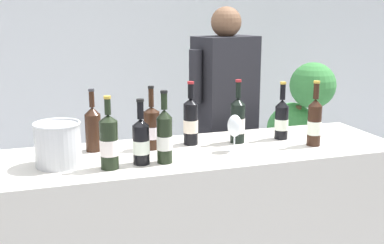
{
  "coord_description": "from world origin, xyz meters",
  "views": [
    {
      "loc": [
        -0.7,
        -2.25,
        1.7
      ],
      "look_at": [
        0.03,
        0.0,
        1.14
      ],
      "focal_mm": 45.37,
      "sensor_mm": 36.0,
      "label": 1
    }
  ],
  "objects_px": {
    "wine_bottle_3": "(93,128)",
    "wine_bottle_6": "(152,128)",
    "potted_shrub": "(297,126)",
    "person_server": "(224,143)",
    "wine_bottle_8": "(165,136)",
    "wine_bottle_7": "(282,119)",
    "wine_bottle_4": "(141,141)",
    "ice_bucket": "(58,144)",
    "wine_bottle_0": "(191,121)",
    "wine_bottle_1": "(314,122)",
    "wine_glass": "(235,127)",
    "wine_bottle_5": "(238,120)",
    "wine_bottle_2": "(109,142)"
  },
  "relations": [
    {
      "from": "wine_bottle_3",
      "to": "wine_bottle_7",
      "type": "relative_size",
      "value": 1.0
    },
    {
      "from": "wine_bottle_4",
      "to": "potted_shrub",
      "type": "distance_m",
      "value": 2.31
    },
    {
      "from": "wine_bottle_6",
      "to": "ice_bucket",
      "type": "xyz_separation_m",
      "value": [
        -0.47,
        -0.14,
        -0.01
      ]
    },
    {
      "from": "wine_bottle_3",
      "to": "potted_shrub",
      "type": "height_order",
      "value": "wine_bottle_3"
    },
    {
      "from": "wine_bottle_2",
      "to": "wine_bottle_5",
      "type": "xyz_separation_m",
      "value": [
        0.72,
        0.23,
        -0.0
      ]
    },
    {
      "from": "wine_bottle_4",
      "to": "wine_bottle_7",
      "type": "relative_size",
      "value": 0.96
    },
    {
      "from": "wine_bottle_3",
      "to": "potted_shrub",
      "type": "xyz_separation_m",
      "value": [
        1.88,
        1.22,
        -0.41
      ]
    },
    {
      "from": "wine_bottle_3",
      "to": "wine_bottle_7",
      "type": "distance_m",
      "value": 1.02
    },
    {
      "from": "wine_bottle_1",
      "to": "wine_bottle_3",
      "type": "distance_m",
      "value": 1.14
    },
    {
      "from": "wine_bottle_7",
      "to": "wine_glass",
      "type": "relative_size",
      "value": 1.69
    },
    {
      "from": "wine_bottle_4",
      "to": "wine_glass",
      "type": "distance_m",
      "value": 0.5
    },
    {
      "from": "wine_bottle_5",
      "to": "wine_bottle_7",
      "type": "bearing_deg",
      "value": -1.01
    },
    {
      "from": "wine_bottle_0",
      "to": "wine_bottle_7",
      "type": "height_order",
      "value": "wine_bottle_0"
    },
    {
      "from": "wine_bottle_1",
      "to": "person_server",
      "type": "distance_m",
      "value": 0.79
    },
    {
      "from": "wine_bottle_3",
      "to": "wine_bottle_6",
      "type": "distance_m",
      "value": 0.29
    },
    {
      "from": "wine_bottle_7",
      "to": "wine_glass",
      "type": "bearing_deg",
      "value": -157.45
    },
    {
      "from": "wine_bottle_8",
      "to": "wine_bottle_0",
      "type": "bearing_deg",
      "value": 51.25
    },
    {
      "from": "wine_bottle_1",
      "to": "potted_shrub",
      "type": "bearing_deg",
      "value": 62.49
    },
    {
      "from": "wine_glass",
      "to": "wine_bottle_4",
      "type": "bearing_deg",
      "value": -172.84
    },
    {
      "from": "wine_bottle_3",
      "to": "wine_glass",
      "type": "distance_m",
      "value": 0.71
    },
    {
      "from": "person_server",
      "to": "wine_bottle_8",
      "type": "bearing_deg",
      "value": -128.69
    },
    {
      "from": "wine_bottle_0",
      "to": "wine_bottle_6",
      "type": "bearing_deg",
      "value": -174.81
    },
    {
      "from": "wine_bottle_1",
      "to": "wine_bottle_8",
      "type": "bearing_deg",
      "value": -176.88
    },
    {
      "from": "wine_bottle_0",
      "to": "wine_bottle_1",
      "type": "height_order",
      "value": "wine_bottle_1"
    },
    {
      "from": "wine_bottle_1",
      "to": "ice_bucket",
      "type": "relative_size",
      "value": 1.58
    },
    {
      "from": "wine_bottle_0",
      "to": "wine_glass",
      "type": "bearing_deg",
      "value": -47.73
    },
    {
      "from": "wine_bottle_0",
      "to": "person_server",
      "type": "height_order",
      "value": "person_server"
    },
    {
      "from": "wine_bottle_8",
      "to": "person_server",
      "type": "bearing_deg",
      "value": 51.31
    },
    {
      "from": "wine_bottle_6",
      "to": "person_server",
      "type": "distance_m",
      "value": 0.83
    },
    {
      "from": "wine_bottle_0",
      "to": "person_server",
      "type": "distance_m",
      "value": 0.68
    },
    {
      "from": "wine_bottle_3",
      "to": "ice_bucket",
      "type": "height_order",
      "value": "wine_bottle_3"
    },
    {
      "from": "potted_shrub",
      "to": "person_server",
      "type": "bearing_deg",
      "value": -142.05
    },
    {
      "from": "wine_bottle_3",
      "to": "wine_bottle_6",
      "type": "height_order",
      "value": "wine_bottle_6"
    },
    {
      "from": "ice_bucket",
      "to": "potted_shrub",
      "type": "xyz_separation_m",
      "value": [
        2.07,
        1.41,
        -0.39
      ]
    },
    {
      "from": "wine_bottle_5",
      "to": "person_server",
      "type": "distance_m",
      "value": 0.61
    },
    {
      "from": "wine_bottle_5",
      "to": "wine_glass",
      "type": "height_order",
      "value": "wine_bottle_5"
    },
    {
      "from": "wine_bottle_4",
      "to": "wine_glass",
      "type": "relative_size",
      "value": 1.63
    },
    {
      "from": "wine_bottle_6",
      "to": "potted_shrub",
      "type": "relative_size",
      "value": 0.26
    },
    {
      "from": "wine_bottle_3",
      "to": "wine_bottle_4",
      "type": "xyz_separation_m",
      "value": [
        0.18,
        -0.29,
        -0.01
      ]
    },
    {
      "from": "wine_bottle_1",
      "to": "person_server",
      "type": "relative_size",
      "value": 0.2
    },
    {
      "from": "wine_bottle_5",
      "to": "person_server",
      "type": "height_order",
      "value": "person_server"
    },
    {
      "from": "wine_bottle_2",
      "to": "wine_bottle_6",
      "type": "xyz_separation_m",
      "value": [
        0.25,
        0.25,
        -0.01
      ]
    },
    {
      "from": "wine_bottle_4",
      "to": "person_server",
      "type": "xyz_separation_m",
      "value": [
        0.71,
        0.73,
        -0.26
      ]
    },
    {
      "from": "wine_bottle_2",
      "to": "wine_bottle_1",
      "type": "bearing_deg",
      "value": 2.75
    },
    {
      "from": "wine_bottle_3",
      "to": "wine_bottle_8",
      "type": "distance_m",
      "value": 0.42
    },
    {
      "from": "wine_bottle_8",
      "to": "wine_bottle_6",
      "type": "bearing_deg",
      "value": 90.85
    },
    {
      "from": "wine_bottle_1",
      "to": "wine_bottle_2",
      "type": "bearing_deg",
      "value": -177.25
    },
    {
      "from": "wine_bottle_2",
      "to": "potted_shrub",
      "type": "distance_m",
      "value": 2.44
    },
    {
      "from": "wine_bottle_2",
      "to": "potted_shrub",
      "type": "height_order",
      "value": "wine_bottle_2"
    },
    {
      "from": "wine_bottle_7",
      "to": "wine_bottle_8",
      "type": "relative_size",
      "value": 0.93
    }
  ]
}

